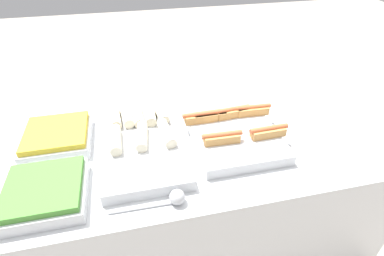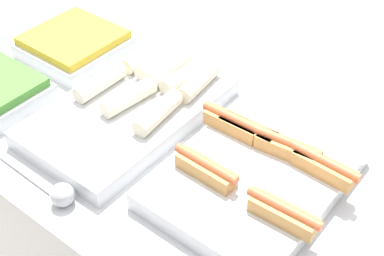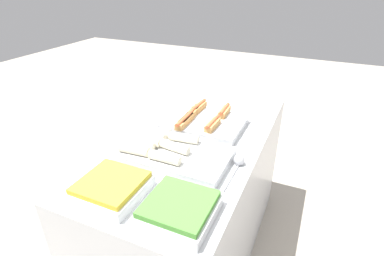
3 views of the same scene
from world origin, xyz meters
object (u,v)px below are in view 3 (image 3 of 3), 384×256
object	(u,v)px
tray_hotdogs	(203,122)
tray_wraps	(171,152)
tray_side_back	(112,187)
serving_spoon_near	(238,162)
tray_side_front	(179,209)

from	to	relation	value
tray_hotdogs	tray_wraps	xyz separation A→B (m)	(-0.39, 0.02, 0.00)
tray_side_back	serving_spoon_near	bearing A→B (deg)	-45.69
tray_wraps	serving_spoon_near	bearing A→B (deg)	-77.39
tray_hotdogs	tray_side_back	world-z (taller)	tray_hotdogs
tray_hotdogs	tray_wraps	bearing A→B (deg)	177.23
tray_side_back	tray_side_front	bearing A→B (deg)	-90.00
tray_hotdogs	tray_side_front	bearing A→B (deg)	-164.73
tray_side_front	serving_spoon_near	xyz separation A→B (m)	(0.42, -0.11, -0.01)
tray_side_front	tray_side_back	xyz separation A→B (m)	(0.00, 0.32, 0.00)
tray_side_front	serving_spoon_near	bearing A→B (deg)	-14.91
serving_spoon_near	tray_wraps	bearing A→B (deg)	102.61
tray_wraps	tray_side_back	size ratio (longest dim) A/B	2.02
tray_side_front	tray_side_back	size ratio (longest dim) A/B	1.00
tray_hotdogs	tray_wraps	size ratio (longest dim) A/B	0.85
serving_spoon_near	tray_hotdogs	bearing A→B (deg)	44.75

